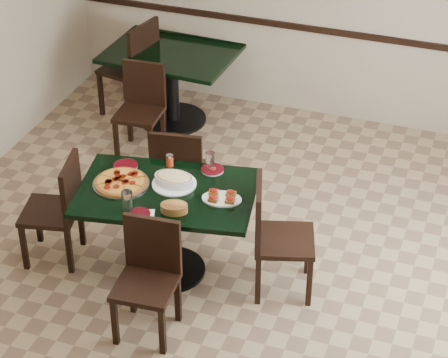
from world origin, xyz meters
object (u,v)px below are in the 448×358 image
(chair_left, at_px, (60,205))
(pepperoni_pizza, at_px, (121,182))
(back_chair_near, at_px, (141,104))
(back_table, at_px, (171,73))
(bruschetta_platter, at_px, (222,197))
(main_table, at_px, (167,211))
(chair_near, at_px, (149,271))
(bread_basket, at_px, (174,207))
(chair_far, at_px, (180,170))
(lasagna_casserole, at_px, (174,179))
(back_chair_left, at_px, (135,63))
(chair_right, at_px, (273,232))

(chair_left, xyz_separation_m, pepperoni_pizza, (0.50, 0.08, 0.27))
(back_chair_near, bearing_deg, back_table, 80.89)
(bruschetta_platter, bearing_deg, pepperoni_pizza, 175.46)
(main_table, bearing_deg, bruschetta_platter, -6.61)
(pepperoni_pizza, bearing_deg, chair_near, -50.76)
(back_table, height_order, pepperoni_pizza, pepperoni_pizza)
(bread_basket, bearing_deg, main_table, 110.72)
(chair_far, height_order, chair_left, chair_far)
(lasagna_casserole, bearing_deg, main_table, -104.65)
(bread_basket, bearing_deg, chair_far, 95.91)
(main_table, xyz_separation_m, chair_left, (-0.84, -0.11, -0.07))
(back_chair_left, bearing_deg, chair_far, 46.79)
(main_table, relative_size, back_chair_near, 1.65)
(chair_near, xyz_separation_m, back_chair_near, (-1.05, 2.20, -0.01))
(pepperoni_pizza, distance_m, lasagna_casserole, 0.39)
(main_table, height_order, back_chair_near, back_chair_near)
(chair_right, height_order, back_chair_near, chair_right)
(pepperoni_pizza, height_order, bruschetta_platter, bruschetta_platter)
(back_chair_near, bearing_deg, bruschetta_platter, -52.86)
(chair_far, height_order, back_chair_near, chair_far)
(main_table, xyz_separation_m, bread_basket, (0.15, -0.22, 0.22))
(main_table, xyz_separation_m, chair_right, (0.79, 0.08, -0.05))
(chair_left, xyz_separation_m, lasagna_casserole, (0.87, 0.21, 0.30))
(main_table, xyz_separation_m, back_chair_left, (-1.27, 2.20, -0.01))
(back_table, height_order, chair_right, chair_right)
(main_table, relative_size, back_table, 1.13)
(chair_left, distance_m, bread_basket, 1.04)
(pepperoni_pizza, xyz_separation_m, lasagna_casserole, (0.37, 0.13, 0.03))
(chair_right, height_order, pepperoni_pizza, chair_right)
(pepperoni_pizza, bearing_deg, bruschetta_platter, 4.55)
(chair_left, height_order, bread_basket, chair_left)
(back_table, relative_size, chair_left, 1.40)
(pepperoni_pizza, relative_size, lasagna_casserole, 1.27)
(bruschetta_platter, bearing_deg, chair_left, 177.20)
(pepperoni_pizza, relative_size, bruschetta_platter, 1.32)
(back_table, xyz_separation_m, back_chair_near, (-0.06, -0.58, -0.05))
(back_chair_near, relative_size, back_chair_left, 0.86)
(chair_far, relative_size, chair_left, 1.00)
(chair_left, relative_size, bread_basket, 4.01)
(chair_far, xyz_separation_m, bread_basket, (0.32, -0.86, 0.29))
(lasagna_casserole, bearing_deg, chair_far, 108.86)
(back_chair_left, bearing_deg, pepperoni_pizza, 33.85)
(chair_near, bearing_deg, chair_left, 149.04)
(back_chair_near, xyz_separation_m, lasagna_casserole, (0.96, -1.51, 0.32))
(back_chair_left, height_order, pepperoni_pizza, back_chair_left)
(chair_right, relative_size, bruschetta_platter, 2.92)
(chair_left, height_order, back_chair_left, back_chair_left)
(chair_far, distance_m, lasagna_casserole, 0.65)
(back_chair_left, xyz_separation_m, pepperoni_pizza, (0.92, -2.23, 0.21))
(back_chair_near, bearing_deg, chair_far, -54.69)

